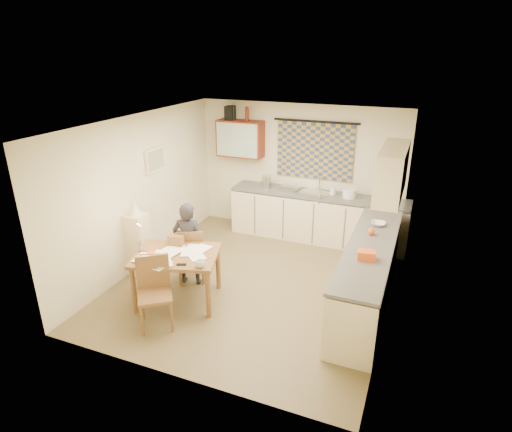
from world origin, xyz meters
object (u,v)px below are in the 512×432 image
at_px(counter_right, 368,274).
at_px(chair_far, 192,264).
at_px(dining_table, 178,277).
at_px(person, 189,244).
at_px(counter_back, 317,217).
at_px(stove, 354,318).
at_px(shelf_stand, 139,244).

xyz_separation_m(counter_right, chair_far, (-2.65, -0.39, -0.17)).
height_order(dining_table, chair_far, chair_far).
bearing_deg(person, counter_right, 176.48).
bearing_deg(dining_table, counter_back, 48.38).
relative_size(stove, chair_far, 0.96).
bearing_deg(shelf_stand, person, 3.28).
bearing_deg(counter_back, person, -121.48).
distance_m(stove, shelf_stand, 3.59).
bearing_deg(counter_back, counter_right, -56.74).
height_order(counter_right, stove, counter_right).
xyz_separation_m(counter_back, shelf_stand, (-2.32, -2.37, 0.06)).
distance_m(counter_back, dining_table, 3.12).
bearing_deg(chair_far, shelf_stand, -18.33).
xyz_separation_m(dining_table, person, (-0.11, 0.51, 0.28)).
relative_size(chair_far, shelf_stand, 0.88).
distance_m(dining_table, chair_far, 0.60).
xyz_separation_m(stove, dining_table, (-2.53, 0.13, -0.05)).
relative_size(chair_far, person, 0.68).
height_order(counter_right, dining_table, counter_right).
height_order(counter_right, shelf_stand, shelf_stand).
height_order(stove, shelf_stand, shelf_stand).
xyz_separation_m(chair_far, person, (0.01, -0.07, 0.38)).
bearing_deg(stove, counter_right, 90.00).
bearing_deg(counter_back, shelf_stand, -134.39).
bearing_deg(shelf_stand, chair_far, 7.91).
bearing_deg(shelf_stand, counter_back, 45.61).
bearing_deg(counter_right, stove, -90.00).
bearing_deg(shelf_stand, dining_table, -24.57).
height_order(counter_back, person, person).
bearing_deg(counter_back, dining_table, -114.91).
bearing_deg(chair_far, stove, 138.66).
distance_m(chair_far, shelf_stand, 0.93).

